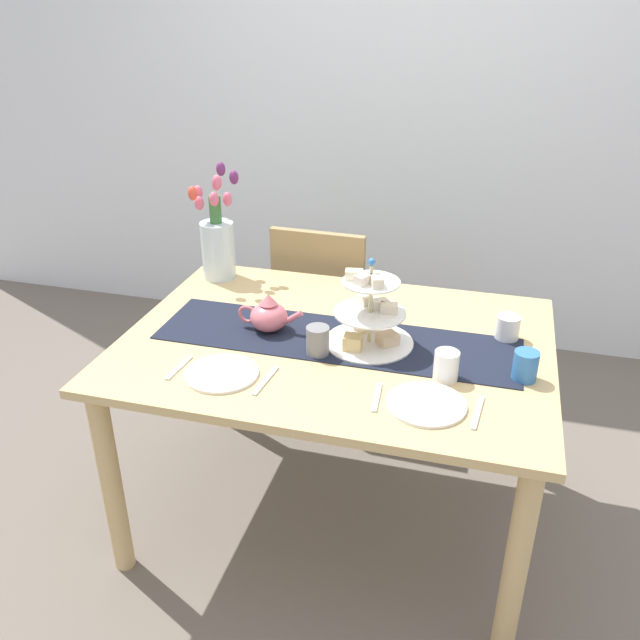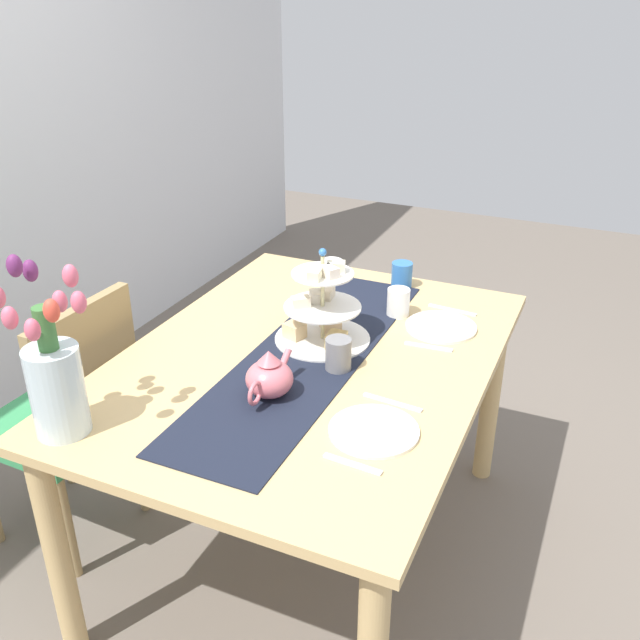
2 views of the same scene
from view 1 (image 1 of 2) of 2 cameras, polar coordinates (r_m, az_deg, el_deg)
name	(u,v)px [view 1 (image 1 of 2)]	position (r m, az deg, el deg)	size (l,w,h in m)	color
ground_plane	(334,510)	(2.71, 1.23, -16.00)	(8.00, 8.00, 0.00)	#6B6056
room_wall_rear	(415,103)	(3.64, 8.15, 17.96)	(6.00, 0.08, 2.60)	silver
dining_table	(336,366)	(2.32, 1.38, -3.99)	(1.44, 1.06, 0.76)	tan
chair_left	(325,307)	(3.09, 0.42, 1.11)	(0.43, 0.43, 0.91)	#9C8254
table_runner	(336,340)	(2.26, 1.38, -1.69)	(1.23, 0.33, 0.00)	black
tiered_cake_stand	(369,318)	(2.20, 4.27, 0.19)	(0.30, 0.30, 0.30)	beige
teapot	(269,315)	(2.30, -4.44, 0.39)	(0.24, 0.13, 0.14)	#D66B75
tulip_vase	(217,241)	(2.73, -8.80, 6.73)	(0.17, 0.22, 0.46)	silver
cream_jug	(508,328)	(2.34, 15.82, -0.64)	(0.08, 0.08, 0.09)	white
dinner_plate_left	(222,373)	(2.08, -8.44, -4.56)	(0.23, 0.23, 0.01)	white
fork_left	(179,368)	(2.14, -12.01, -4.02)	(0.02, 0.15, 0.01)	silver
knife_left	(266,381)	(2.04, -4.68, -5.21)	(0.01, 0.17, 0.01)	silver
dinner_plate_right	(427,404)	(1.94, 9.14, -7.15)	(0.23, 0.23, 0.01)	white
fork_right	(377,397)	(1.96, 4.90, -6.63)	(0.02, 0.15, 0.01)	silver
knife_right	(478,413)	(1.94, 13.41, -7.74)	(0.01, 0.17, 0.01)	silver
mug_grey	(318,340)	(2.15, -0.19, -1.77)	(0.08, 0.08, 0.10)	slate
mug_white_text	(446,366)	(2.05, 10.78, -3.88)	(0.08, 0.08, 0.10)	white
mug_orange	(525,366)	(2.11, 17.22, -3.78)	(0.08, 0.08, 0.10)	#3370B7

